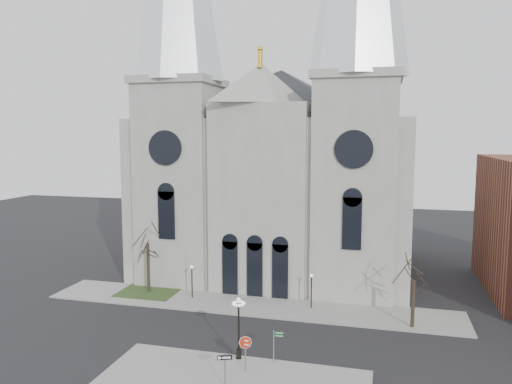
% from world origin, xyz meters
% --- Properties ---
extents(ground, '(160.00, 160.00, 0.00)m').
position_xyz_m(ground, '(0.00, 0.00, 0.00)').
color(ground, black).
rests_on(ground, ground).
extents(sidewalk_far, '(40.00, 6.00, 0.14)m').
position_xyz_m(sidewalk_far, '(0.00, 11.00, 0.07)').
color(sidewalk_far, gray).
rests_on(sidewalk_far, ground).
extents(grass_patch, '(6.00, 5.00, 0.18)m').
position_xyz_m(grass_patch, '(-11.00, 12.00, 0.09)').
color(grass_patch, '#2C451D').
rests_on(grass_patch, ground).
extents(cathedral, '(33.00, 26.66, 54.00)m').
position_xyz_m(cathedral, '(0.00, 22.86, 18.48)').
color(cathedral, gray).
rests_on(cathedral, ground).
extents(tree_left, '(3.20, 3.20, 7.50)m').
position_xyz_m(tree_left, '(-11.00, 12.00, 5.58)').
color(tree_left, black).
rests_on(tree_left, ground).
extents(tree_right, '(3.20, 3.20, 6.00)m').
position_xyz_m(tree_right, '(15.00, 9.00, 4.47)').
color(tree_right, black).
rests_on(tree_right, ground).
extents(ped_lamp_left, '(0.32, 0.32, 3.26)m').
position_xyz_m(ped_lamp_left, '(-6.00, 11.50, 2.33)').
color(ped_lamp_left, black).
rests_on(ped_lamp_left, sidewalk_far).
extents(ped_lamp_right, '(0.32, 0.32, 3.26)m').
position_xyz_m(ped_lamp_right, '(6.00, 11.50, 2.33)').
color(ped_lamp_right, black).
rests_on(ped_lamp_right, sidewalk_far).
extents(stop_sign, '(0.91, 0.10, 2.52)m').
position_xyz_m(stop_sign, '(3.45, -2.23, 1.94)').
color(stop_sign, slate).
rests_on(stop_sign, sidewalk_near).
extents(globe_lamp, '(1.29, 1.29, 4.59)m').
position_xyz_m(globe_lamp, '(2.46, -0.50, 3.02)').
color(globe_lamp, black).
rests_on(globe_lamp, sidewalk_near).
extents(one_way_sign, '(0.94, 0.39, 2.26)m').
position_xyz_m(one_way_sign, '(2.75, -4.64, 1.66)').
color(one_way_sign, slate).
rests_on(one_way_sign, sidewalk_near).
extents(street_name_sign, '(0.77, 0.15, 2.41)m').
position_xyz_m(street_name_sign, '(5.15, -0.49, 1.55)').
color(street_name_sign, slate).
rests_on(street_name_sign, sidewalk_near).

